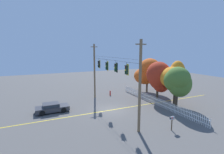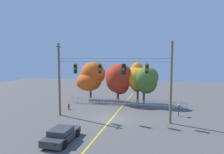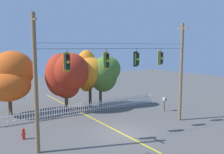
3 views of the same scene
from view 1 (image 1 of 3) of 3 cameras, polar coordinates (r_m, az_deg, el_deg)
name	(u,v)px [view 1 (image 1 of 3)]	position (r m, az deg, el deg)	size (l,w,h in m)	color
ground	(111,110)	(22.30, -0.34, -11.18)	(80.00, 80.00, 0.00)	#565451
lane_centerline_stripe	(111,110)	(22.30, -0.34, -11.17)	(0.16, 36.00, 0.01)	gold
signal_support_span	(111,77)	(21.18, -0.35, 0.17)	(13.15, 1.10, 8.70)	brown
traffic_signal_northbound_primary	(99,64)	(25.04, -4.45, 4.38)	(0.43, 0.38, 1.46)	black
traffic_signal_southbound_primary	(107,66)	(22.25, -1.76, 3.78)	(0.43, 0.38, 1.48)	black
traffic_signal_northbound_secondary	(116,68)	(19.77, 1.33, 3.23)	(0.43, 0.38, 1.40)	black
traffic_signal_westbound_side	(127,70)	(17.53, 4.98, 2.49)	(0.43, 0.38, 1.40)	black
white_picket_fence	(155,100)	(25.22, 14.31, -7.71)	(17.14, 0.06, 1.11)	white
autumn_maple_near_fence	(148,72)	(31.62, 12.04, 1.66)	(4.76, 4.49, 6.28)	brown
autumn_maple_mid	(159,76)	(26.66, 15.62, 0.19)	(4.36, 3.70, 6.06)	#473828
autumn_oak_far_east	(175,78)	(24.97, 20.76, -0.21)	(4.18, 3.89, 6.31)	#473828
autumn_maple_far_west	(178,81)	(23.36, 21.43, -1.29)	(3.74, 3.21, 5.67)	#473828
parked_car	(52,107)	(22.78, -19.75, -9.69)	(1.98, 4.03, 1.15)	#38383D
fire_hydrant	(110,93)	(29.12, -0.63, -5.47)	(0.38, 0.22, 0.83)	red
roadside_mailbox	(172,119)	(17.69, 19.74, -13.27)	(0.25, 0.44, 1.42)	brown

